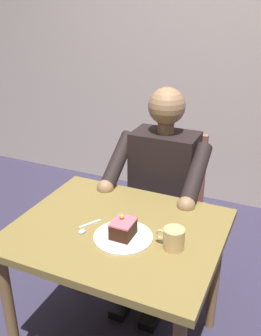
{
  "coord_description": "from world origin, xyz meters",
  "views": [
    {
      "loc": [
        -0.63,
        1.26,
        1.64
      ],
      "look_at": [
        -0.02,
        -0.1,
        0.96
      ],
      "focal_mm": 40.6,
      "sensor_mm": 36.0,
      "label": 1
    }
  ],
  "objects_px": {
    "dining_table": "(118,246)",
    "coffee_cup": "(173,238)",
    "seated_person": "(159,193)",
    "dessert_spoon": "(86,228)",
    "cake_slice": "(123,228)",
    "chair": "(168,199)"
  },
  "relations": [
    {
      "from": "cake_slice",
      "to": "dining_table",
      "type": "bearing_deg",
      "value": -47.56
    },
    {
      "from": "chair",
      "to": "coffee_cup",
      "type": "relative_size",
      "value": 7.46
    },
    {
      "from": "dining_table",
      "to": "dessert_spoon",
      "type": "height_order",
      "value": "dessert_spoon"
    },
    {
      "from": "chair",
      "to": "cake_slice",
      "type": "distance_m",
      "value": 0.8
    },
    {
      "from": "dining_table",
      "to": "cake_slice",
      "type": "relative_size",
      "value": 8.7
    },
    {
      "from": "seated_person",
      "to": "coffee_cup",
      "type": "bearing_deg",
      "value": 115.6
    },
    {
      "from": "seated_person",
      "to": "cake_slice",
      "type": "xyz_separation_m",
      "value": [
        -0.06,
        0.58,
        0.13
      ]
    },
    {
      "from": "seated_person",
      "to": "cake_slice",
      "type": "height_order",
      "value": "seated_person"
    },
    {
      "from": "cake_slice",
      "to": "dessert_spoon",
      "type": "xyz_separation_m",
      "value": [
        0.18,
        0.0,
        -0.04
      ]
    },
    {
      "from": "dining_table",
      "to": "cake_slice",
      "type": "height_order",
      "value": "cake_slice"
    },
    {
      "from": "seated_person",
      "to": "cake_slice",
      "type": "relative_size",
      "value": 11.66
    },
    {
      "from": "dessert_spoon",
      "to": "dining_table",
      "type": "bearing_deg",
      "value": -152.69
    },
    {
      "from": "dining_table",
      "to": "coffee_cup",
      "type": "height_order",
      "value": "coffee_cup"
    },
    {
      "from": "dining_table",
      "to": "cake_slice",
      "type": "xyz_separation_m",
      "value": [
        -0.06,
        0.06,
        0.14
      ]
    },
    {
      "from": "dining_table",
      "to": "seated_person",
      "type": "bearing_deg",
      "value": -90.0
    },
    {
      "from": "seated_person",
      "to": "dessert_spoon",
      "type": "relative_size",
      "value": 8.75
    },
    {
      "from": "seated_person",
      "to": "coffee_cup",
      "type": "height_order",
      "value": "seated_person"
    },
    {
      "from": "dessert_spoon",
      "to": "coffee_cup",
      "type": "bearing_deg",
      "value": -176.32
    },
    {
      "from": "dining_table",
      "to": "coffee_cup",
      "type": "bearing_deg",
      "value": 171.77
    },
    {
      "from": "dining_table",
      "to": "chair",
      "type": "bearing_deg",
      "value": -90.0
    },
    {
      "from": "seated_person",
      "to": "dining_table",
      "type": "bearing_deg",
      "value": 90.0
    },
    {
      "from": "dining_table",
      "to": "dessert_spoon",
      "type": "bearing_deg",
      "value": 27.31
    }
  ]
}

